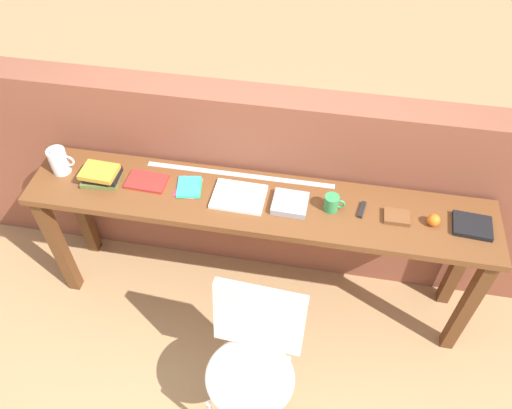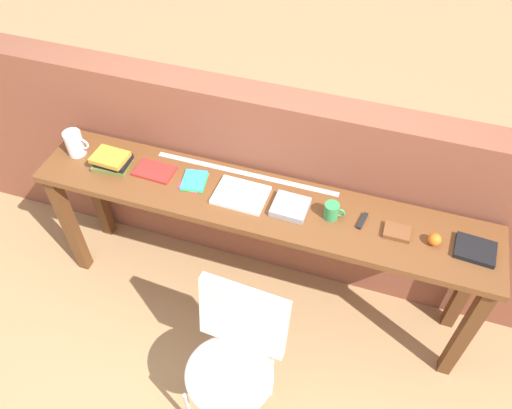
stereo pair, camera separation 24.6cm
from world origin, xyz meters
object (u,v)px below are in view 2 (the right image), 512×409
(chair_white_moulded, at_px, (234,355))
(sports_ball_small, at_px, (435,239))
(leather_journal_brown, at_px, (397,232))
(book_open_centre, at_px, (241,195))
(multitool_folded, at_px, (362,221))
(book_stack_leftmost, at_px, (112,161))
(pamphlet_pile_colourful, at_px, (194,181))
(pitcher_white, at_px, (75,143))
(book_repair_rightmost, at_px, (475,250))
(mug, at_px, (332,211))
(magazine_cycling, at_px, (155,171))

(chair_white_moulded, relative_size, sports_ball_small, 13.95)
(chair_white_moulded, xyz_separation_m, leather_journal_brown, (0.62, 0.70, 0.37))
(book_open_centre, xyz_separation_m, multitool_folded, (0.64, 0.02, -0.00))
(book_open_centre, distance_m, leather_journal_brown, 0.82)
(book_stack_leftmost, height_order, pamphlet_pile_colourful, book_stack_leftmost)
(pitcher_white, height_order, book_open_centre, pitcher_white)
(sports_ball_small, bearing_deg, leather_journal_brown, 177.51)
(book_stack_leftmost, bearing_deg, leather_journal_brown, 0.21)
(chair_white_moulded, height_order, pitcher_white, pitcher_white)
(pamphlet_pile_colourful, distance_m, book_repair_rightmost, 1.47)
(book_open_centre, xyz_separation_m, sports_ball_small, (1.00, -0.01, 0.02))
(book_open_centre, bearing_deg, book_stack_leftmost, -178.23)
(leather_journal_brown, distance_m, sports_ball_small, 0.18)
(chair_white_moulded, distance_m, sports_ball_small, 1.12)
(chair_white_moulded, bearing_deg, pamphlet_pile_colourful, 123.62)
(chair_white_moulded, xyz_separation_m, book_open_centre, (-0.20, 0.70, 0.36))
(multitool_folded, distance_m, sports_ball_small, 0.36)
(leather_journal_brown, bearing_deg, mug, 178.26)
(book_stack_leftmost, relative_size, leather_journal_brown, 1.60)
(pitcher_white, height_order, pamphlet_pile_colourful, pitcher_white)
(leather_journal_brown, bearing_deg, magazine_cycling, 178.36)
(pitcher_white, distance_m, book_stack_leftmost, 0.25)
(pitcher_white, height_order, book_stack_leftmost, pitcher_white)
(magazine_cycling, height_order, book_open_centre, book_open_centre)
(magazine_cycling, xyz_separation_m, book_open_centre, (0.52, -0.03, 0.00))
(book_stack_leftmost, height_order, leather_journal_brown, book_stack_leftmost)
(pamphlet_pile_colourful, height_order, book_repair_rightmost, book_repair_rightmost)
(pitcher_white, relative_size, book_repair_rightmost, 0.97)
(pitcher_white, relative_size, leather_journal_brown, 1.41)
(magazine_cycling, bearing_deg, chair_white_moulded, -43.10)
(chair_white_moulded, relative_size, leather_journal_brown, 6.86)
(magazine_cycling, relative_size, sports_ball_small, 3.39)
(chair_white_moulded, distance_m, mug, 0.86)
(book_stack_leftmost, height_order, mug, mug)
(pitcher_white, bearing_deg, pamphlet_pile_colourful, -0.25)
(pamphlet_pile_colourful, distance_m, book_open_centre, 0.28)
(book_open_centre, bearing_deg, chair_white_moulded, -72.56)
(sports_ball_small, bearing_deg, pitcher_white, 178.91)
(mug, bearing_deg, pitcher_white, 179.11)
(book_open_centre, distance_m, mug, 0.49)
(pitcher_white, distance_m, mug, 1.49)
(chair_white_moulded, relative_size, pitcher_white, 4.85)
(book_open_centre, relative_size, leather_journal_brown, 2.13)
(multitool_folded, relative_size, book_repair_rightmost, 0.58)
(book_open_centre, bearing_deg, mug, 2.09)
(mug, height_order, book_repair_rightmost, mug)
(magazine_cycling, height_order, sports_ball_small, sports_ball_small)
(magazine_cycling, bearing_deg, multitool_folded, 2.00)
(magazine_cycling, distance_m, book_repair_rightmost, 1.71)
(magazine_cycling, xyz_separation_m, pamphlet_pile_colourful, (0.24, 0.00, -0.00))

